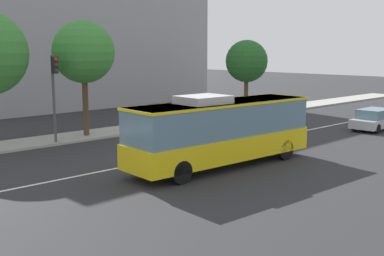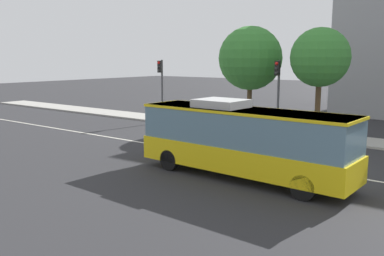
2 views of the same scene
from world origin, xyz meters
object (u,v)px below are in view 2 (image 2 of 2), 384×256
Objects in this scene: street_tree_kerbside_right at (250,58)px; traffic_light_near_corner at (278,85)px; traffic_light_mid_block at (161,80)px; transit_bus at (243,138)px; street_tree_kerbside_centre at (320,58)px.

traffic_light_near_corner is at bearing -30.03° from street_tree_kerbside_right.
traffic_light_near_corner and traffic_light_mid_block have the same top height.
traffic_light_mid_block is at bearing -90.74° from traffic_light_near_corner.
transit_bus is 1.94× the size of traffic_light_near_corner.
transit_bus is 1.94× the size of traffic_light_mid_block.
transit_bus is at bearing -86.15° from street_tree_kerbside_centre.
street_tree_kerbside_right reaches higher than traffic_light_mid_block.
traffic_light_near_corner is 4.05m from street_tree_kerbside_right.
street_tree_kerbside_right is at bearing 170.63° from street_tree_kerbside_centre.
transit_bus is at bearing 16.12° from traffic_light_near_corner.
street_tree_kerbside_right reaches higher than transit_bus.
street_tree_kerbside_right is at bearing 100.78° from traffic_light_mid_block.
street_tree_kerbside_centre is at bearing 90.05° from traffic_light_mid_block.
street_tree_kerbside_right reaches higher than traffic_light_near_corner.
transit_bus is 1.31× the size of street_tree_kerbside_right.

